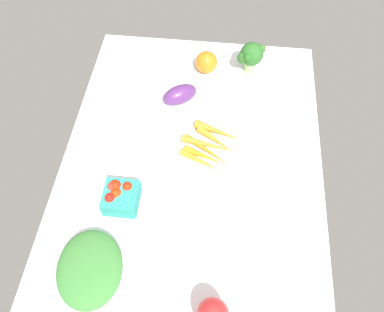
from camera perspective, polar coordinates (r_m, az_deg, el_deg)
tablecloth at (r=115.55cm, az=0.00°, el=-0.82°), size 104.00×76.00×2.00cm
heirloom_tomato_orange at (r=135.73cm, az=2.12°, el=13.56°), size 7.55×7.55×7.55cm
berry_basket at (r=106.90cm, az=-10.47°, el=-5.83°), size 9.23×9.23×6.51cm
eggplant at (r=126.37cm, az=-1.78°, el=8.99°), size 11.20×12.89×6.14cm
leafy_greens_clump at (r=101.45cm, az=-14.77°, el=-15.66°), size 23.15×20.16×4.91cm
carrot_bunch at (r=116.26cm, az=2.75°, el=1.57°), size 18.65×18.72×2.78cm
broccoli_head at (r=134.37cm, az=8.56°, el=14.34°), size 8.41×9.14×11.51cm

